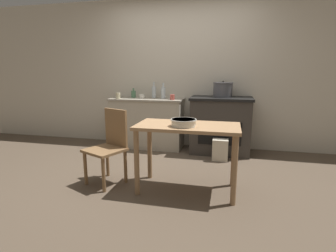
% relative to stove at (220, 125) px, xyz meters
% --- Properties ---
extents(ground_plane, '(14.00, 14.00, 0.00)m').
position_rel_stove_xyz_m(ground_plane, '(-0.71, -1.26, -0.46)').
color(ground_plane, brown).
extents(wall_back, '(8.00, 0.07, 2.55)m').
position_rel_stove_xyz_m(wall_back, '(-0.71, 0.33, 0.82)').
color(wall_back, beige).
rests_on(wall_back, ground_plane).
extents(counter_cabinet, '(1.27, 0.53, 0.86)m').
position_rel_stove_xyz_m(counter_cabinet, '(-1.27, 0.04, -0.03)').
color(counter_cabinet, '#B2A893').
rests_on(counter_cabinet, ground_plane).
extents(stove, '(0.98, 0.62, 0.92)m').
position_rel_stove_xyz_m(stove, '(0.00, 0.00, 0.00)').
color(stove, '#38332D').
rests_on(stove, ground_plane).
extents(work_table, '(1.11, 0.57, 0.75)m').
position_rel_stove_xyz_m(work_table, '(-0.30, -1.54, 0.17)').
color(work_table, '#A87F56').
rests_on(work_table, ground_plane).
extents(chair, '(0.53, 0.53, 0.88)m').
position_rel_stove_xyz_m(chair, '(-1.24, -1.52, 0.01)').
color(chair, olive).
rests_on(chair, ground_plane).
extents(flour_sack, '(0.23, 0.16, 0.32)m').
position_rel_stove_xyz_m(flour_sack, '(0.02, -0.42, -0.30)').
color(flour_sack, beige).
rests_on(flour_sack, ground_plane).
extents(stock_pot, '(0.31, 0.31, 0.26)m').
position_rel_stove_xyz_m(stock_pot, '(0.01, 0.06, 0.57)').
color(stock_pot, '#4C4C51').
rests_on(stock_pot, stove).
extents(mixing_bowl_large, '(0.27, 0.27, 0.08)m').
position_rel_stove_xyz_m(mixing_bowl_large, '(-0.33, -1.63, 0.34)').
color(mixing_bowl_large, silver).
rests_on(mixing_bowl_large, work_table).
extents(bottle_far_left, '(0.07, 0.07, 0.28)m').
position_rel_stove_xyz_m(bottle_far_left, '(-1.17, 0.16, 0.51)').
color(bottle_far_left, silver).
rests_on(bottle_far_left, counter_cabinet).
extents(bottle_left, '(0.07, 0.07, 0.27)m').
position_rel_stove_xyz_m(bottle_left, '(-0.98, 0.08, 0.51)').
color(bottle_left, silver).
rests_on(bottle_left, counter_cabinet).
extents(bottle_mid_left, '(0.08, 0.08, 0.16)m').
position_rel_stove_xyz_m(bottle_mid_left, '(-1.54, 0.12, 0.47)').
color(bottle_mid_left, '#517F5B').
rests_on(bottle_mid_left, counter_cabinet).
extents(cup_center_left, '(0.07, 0.07, 0.10)m').
position_rel_stove_xyz_m(cup_center_left, '(-1.73, -0.13, 0.45)').
color(cup_center_left, beige).
rests_on(cup_center_left, counter_cabinet).
extents(cup_center, '(0.07, 0.07, 0.09)m').
position_rel_stove_xyz_m(cup_center, '(-0.79, -0.09, 0.45)').
color(cup_center, '#B74C42').
rests_on(cup_center, counter_cabinet).
extents(cup_center_right, '(0.09, 0.09, 0.08)m').
position_rel_stove_xyz_m(cup_center_right, '(-1.35, 0.02, 0.44)').
color(cup_center_right, silver).
rests_on(cup_center_right, counter_cabinet).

